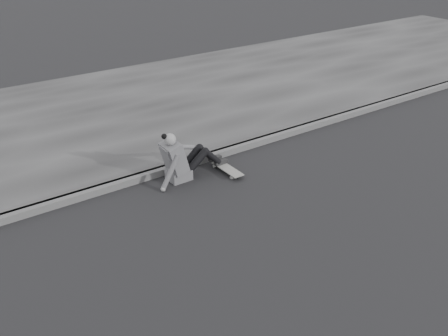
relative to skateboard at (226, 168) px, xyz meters
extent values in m
plane|color=black|center=(2.67, -2.01, -0.07)|extent=(80.00, 80.00, 0.00)
cube|color=#525252|center=(2.67, 0.57, -0.01)|extent=(24.00, 0.16, 0.12)
cube|color=#373737|center=(2.67, 3.59, -0.01)|extent=(24.00, 6.00, 0.12)
cylinder|color=#AAAAA5|center=(-0.08, -0.26, -0.04)|extent=(0.03, 0.05, 0.05)
cylinder|color=#AAAAA5|center=(0.08, -0.26, -0.04)|extent=(0.03, 0.05, 0.05)
cylinder|color=#AAAAA5|center=(-0.08, 0.26, -0.04)|extent=(0.03, 0.05, 0.05)
cylinder|color=#AAAAA5|center=(0.08, 0.26, -0.04)|extent=(0.03, 0.05, 0.05)
cube|color=#2D2D2F|center=(0.00, -0.26, -0.02)|extent=(0.16, 0.04, 0.03)
cube|color=#2D2D2F|center=(0.00, 0.26, -0.02)|extent=(0.16, 0.04, 0.03)
cube|color=slate|center=(0.00, 0.00, 0.01)|extent=(0.20, 0.78, 0.02)
cube|color=#58585A|center=(-0.80, 0.25, 0.02)|extent=(0.36, 0.34, 0.18)
cube|color=#58585A|center=(-0.87, 0.25, 0.36)|extent=(0.37, 0.40, 0.57)
cube|color=#58585A|center=(-1.00, 0.25, 0.48)|extent=(0.14, 0.30, 0.20)
cylinder|color=gray|center=(-0.92, 0.25, 0.60)|extent=(0.09, 0.09, 0.08)
sphere|color=gray|center=(-0.93, 0.25, 0.69)|extent=(0.20, 0.20, 0.20)
sphere|color=black|center=(-1.02, 0.27, 0.76)|extent=(0.09, 0.09, 0.09)
cylinder|color=black|center=(-0.48, 0.16, 0.21)|extent=(0.43, 0.13, 0.39)
cylinder|color=black|center=(-0.48, 0.34, 0.21)|extent=(0.43, 0.13, 0.39)
cylinder|color=black|center=(-0.18, 0.16, 0.21)|extent=(0.35, 0.11, 0.36)
cylinder|color=black|center=(-0.18, 0.34, 0.21)|extent=(0.35, 0.11, 0.36)
sphere|color=black|center=(-0.32, 0.16, 0.35)|extent=(0.13, 0.13, 0.13)
sphere|color=black|center=(-0.32, 0.34, 0.35)|extent=(0.13, 0.13, 0.13)
cube|color=#242424|center=(0.00, 0.16, 0.05)|extent=(0.24, 0.08, 0.07)
cube|color=#242424|center=(0.00, 0.34, 0.05)|extent=(0.24, 0.08, 0.07)
cylinder|color=#58585A|center=(-1.07, 0.04, 0.22)|extent=(0.38, 0.08, 0.58)
sphere|color=gray|center=(-1.22, 0.03, -0.03)|extent=(0.08, 0.08, 0.08)
cylinder|color=#58585A|center=(-0.63, 0.41, 0.42)|extent=(0.48, 0.08, 0.21)
camera|label=1|loc=(-4.40, -6.23, 3.96)|focal=40.00mm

